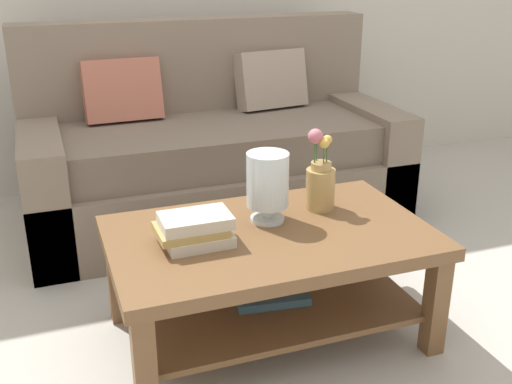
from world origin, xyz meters
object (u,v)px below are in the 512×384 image
couch (213,154)px  flower_pitcher (320,180)px  glass_hurricane_vase (268,182)px  coffee_table (270,260)px  book_stack_main (195,229)px

couch → flower_pitcher: bearing=-82.5°
couch → flower_pitcher: size_ratio=6.01×
flower_pitcher → glass_hurricane_vase: bearing=-169.7°
coffee_table → book_stack_main: (-0.28, -0.00, 0.17)m
coffee_table → glass_hurricane_vase: 0.29m
coffee_table → flower_pitcher: bearing=27.8°
couch → coffee_table: 1.20m
couch → coffee_table: couch is taller
couch → glass_hurricane_vase: (-0.10, -1.10, 0.23)m
couch → book_stack_main: bearing=-108.8°
glass_hurricane_vase → flower_pitcher: bearing=10.3°
book_stack_main → flower_pitcher: (0.55, 0.14, 0.07)m
couch → coffee_table: size_ratio=1.68×
book_stack_main → glass_hurricane_vase: size_ratio=0.98×
couch → book_stack_main: couch is taller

